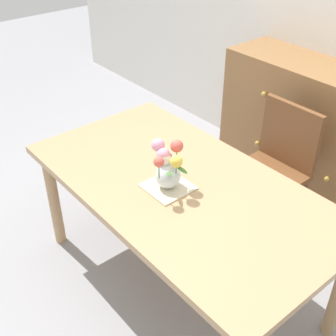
# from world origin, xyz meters

# --- Properties ---
(ground_plane) EXTENTS (12.00, 12.00, 0.00)m
(ground_plane) POSITION_xyz_m (0.00, 0.00, 0.00)
(ground_plane) COLOR #939399
(dining_table) EXTENTS (1.72, 0.93, 0.74)m
(dining_table) POSITION_xyz_m (0.00, 0.00, 0.65)
(dining_table) COLOR tan
(dining_table) RESTS_ON ground_plane
(chair_far) EXTENTS (0.42, 0.42, 0.90)m
(chair_far) POSITION_xyz_m (0.00, 0.81, 0.52)
(chair_far) COLOR brown
(chair_far) RESTS_ON ground_plane
(dresser) EXTENTS (1.40, 0.47, 1.00)m
(dresser) POSITION_xyz_m (-0.08, 1.33, 0.50)
(dresser) COLOR olive
(dresser) RESTS_ON ground_plane
(placemat) EXTENTS (0.22, 0.22, 0.01)m
(placemat) POSITION_xyz_m (-0.02, -0.08, 0.74)
(placemat) COLOR beige
(placemat) RESTS_ON dining_table
(flower_vase) EXTENTS (0.23, 0.20, 0.25)m
(flower_vase) POSITION_xyz_m (-0.03, -0.08, 0.86)
(flower_vase) COLOR silver
(flower_vase) RESTS_ON placemat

